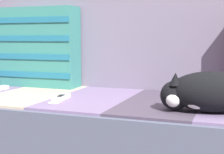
% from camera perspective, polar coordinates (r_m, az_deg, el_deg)
% --- Properties ---
extents(couch, '(2.06, 0.79, 0.38)m').
position_cam_1_polar(couch, '(1.61, 2.98, -10.11)').
color(couch, gray).
rests_on(couch, ground_plane).
extents(sofa_backrest, '(2.02, 0.14, 0.56)m').
position_cam_1_polar(sofa_backrest, '(1.86, 6.04, 6.75)').
color(sofa_backrest, slate).
rests_on(sofa_backrest, couch).
extents(throw_pillow_striped, '(0.45, 0.14, 0.44)m').
position_cam_1_polar(throw_pillow_striped, '(1.95, -11.98, 4.87)').
color(throw_pillow_striped, '#337A70').
rests_on(throw_pillow_striped, couch).
extents(sleeping_cat, '(0.37, 0.22, 0.15)m').
position_cam_1_polar(sleeping_cat, '(1.30, 15.25, -2.53)').
color(sleeping_cat, black).
rests_on(sleeping_cat, couch).
extents(game_remote_far, '(0.07, 0.19, 0.02)m').
position_cam_1_polar(game_remote_far, '(1.52, -8.45, -3.45)').
color(game_remote_far, white).
rests_on(game_remote_far, couch).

